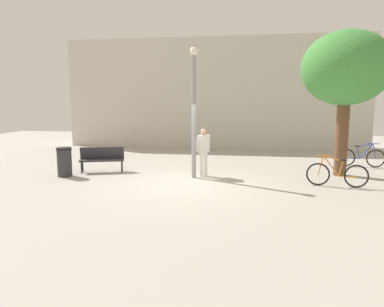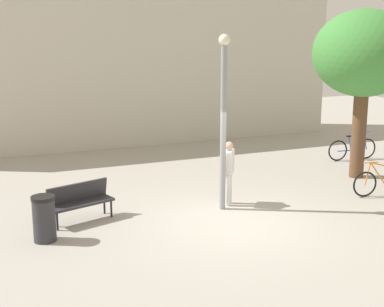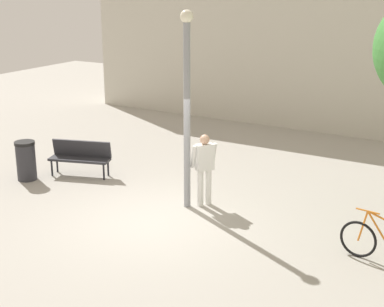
# 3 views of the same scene
# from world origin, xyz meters

# --- Properties ---
(ground_plane) EXTENTS (36.00, 36.00, 0.00)m
(ground_plane) POSITION_xyz_m (0.00, 0.00, 0.00)
(ground_plane) COLOR #A8A399
(building_facade) EXTENTS (16.81, 2.00, 6.09)m
(building_facade) POSITION_xyz_m (0.00, 9.91, 3.04)
(building_facade) COLOR beige
(building_facade) RESTS_ON ground_plane
(lamppost) EXTENTS (0.28, 0.28, 4.37)m
(lamppost) POSITION_xyz_m (0.18, 1.12, 2.47)
(lamppost) COLOR gray
(lamppost) RESTS_ON ground_plane
(person_by_lamppost) EXTENTS (0.54, 0.61, 1.67)m
(person_by_lamppost) POSITION_xyz_m (0.47, 1.40, 0.97)
(person_by_lamppost) COLOR white
(person_by_lamppost) RESTS_ON ground_plane
(park_bench) EXTENTS (1.67, 0.94, 0.92)m
(park_bench) POSITION_xyz_m (-3.34, 1.59, 0.55)
(park_bench) COLOR #2D2D33
(park_bench) RESTS_ON ground_plane
(plaza_tree) EXTENTS (2.99, 2.99, 5.01)m
(plaza_tree) POSITION_xyz_m (5.25, 2.36, 3.68)
(plaza_tree) COLOR brown
(plaza_tree) RESTS_ON ground_plane
(bicycle_blue) EXTENTS (1.81, 0.23, 0.97)m
(bicycle_blue) POSITION_xyz_m (6.49, 4.21, 0.38)
(bicycle_blue) COLOR black
(bicycle_blue) RESTS_ON ground_plane
(bicycle_orange) EXTENTS (1.80, 0.27, 0.97)m
(bicycle_orange) POSITION_xyz_m (4.72, 0.54, 0.38)
(bicycle_orange) COLOR black
(bicycle_orange) RESTS_ON ground_plane
(trash_bin) EXTENTS (0.52, 0.52, 1.02)m
(trash_bin) POSITION_xyz_m (-4.31, 0.60, 0.51)
(trash_bin) COLOR #2D2D33
(trash_bin) RESTS_ON ground_plane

